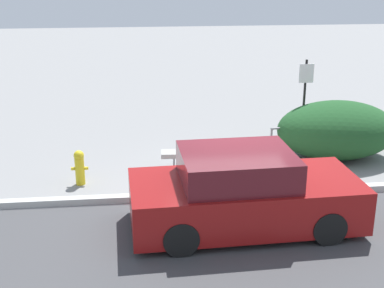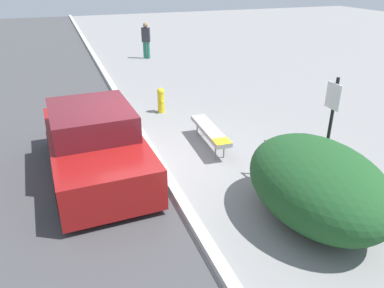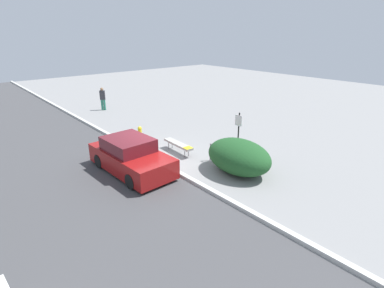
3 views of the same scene
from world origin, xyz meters
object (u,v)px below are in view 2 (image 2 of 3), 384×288
fire_hydrant (161,99)px  pedestrian (146,40)px  bench (210,130)px  sign_post (329,127)px  parked_car_near (95,144)px  bike_rack (272,159)px

fire_hydrant → pedestrian: 7.61m
bench → fire_hydrant: (-2.74, -0.46, -0.02)m
bench → sign_post: sign_post is taller
fire_hydrant → bench: bearing=9.5°
sign_post → fire_hydrant: size_ratio=3.01×
pedestrian → parked_car_near: bearing=-82.0°
bench → pedestrian: (-10.21, 0.93, 0.46)m
fire_hydrant → parked_car_near: bearing=-36.7°
bench → pedestrian: 10.26m
pedestrian → parked_car_near: 11.17m
bench → sign_post: 3.07m
sign_post → fire_hydrant: sign_post is taller
bike_rack → sign_post: 1.32m
bench → bike_rack: (1.93, 0.55, 0.07)m
bike_rack → parked_car_near: bearing=-115.7°
pedestrian → parked_car_near: pedestrian is taller
pedestrian → bench: bearing=-68.0°
sign_post → pedestrian: (-12.86, -0.28, -0.49)m
bike_rack → sign_post: (0.72, 0.67, 0.88)m
bench → pedestrian: pedestrian is taller
bench → parked_car_near: (0.34, -2.75, 0.22)m
sign_post → bench: bearing=-155.4°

